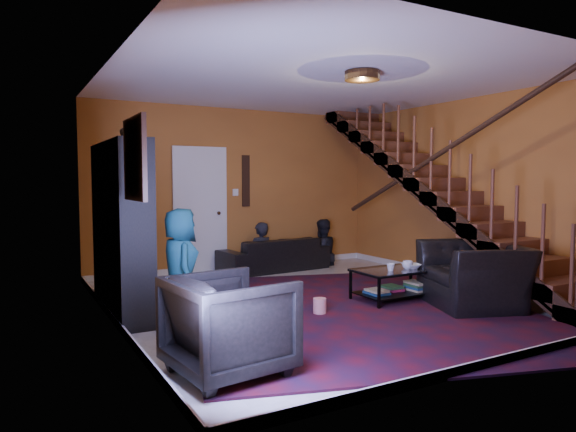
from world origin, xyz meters
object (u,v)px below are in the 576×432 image
armchair_left (229,325)px  coffee_table (396,282)px  bookshelf (122,232)px  sofa (274,254)px  armchair_right (475,275)px

armchair_left → coffee_table: (2.88, 1.31, -0.17)m
bookshelf → sofa: bearing=30.5°
bookshelf → armchair_right: 4.29m
sofa → armchair_left: (-2.53, -4.09, 0.12)m
sofa → armchair_left: 4.81m
armchair_right → bookshelf: bearing=-94.4°
armchair_right → coffee_table: armchair_right is taller
bookshelf → coffee_table: 3.48m
sofa → coffee_table: size_ratio=1.75×
bookshelf → sofa: bookshelf is taller
sofa → coffee_table: sofa is taller
coffee_table → sofa: bearing=97.1°
sofa → armchair_right: size_ratio=1.59×
sofa → coffee_table: 2.80m
armchair_right → coffee_table: 0.97m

